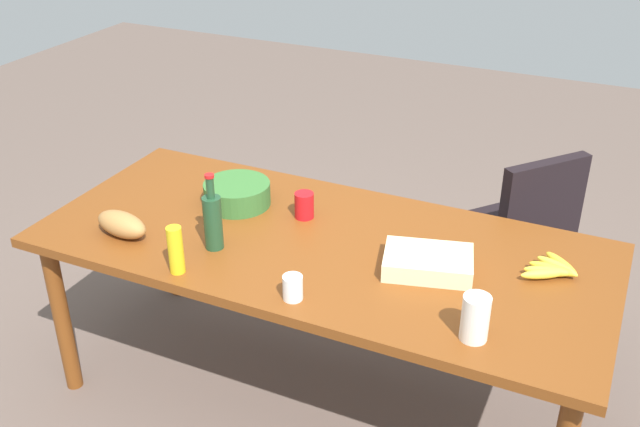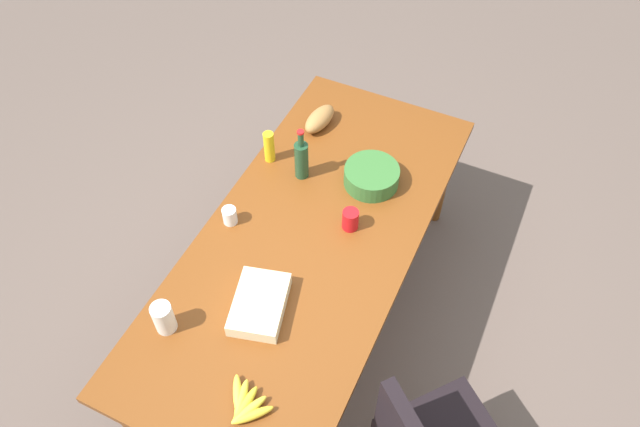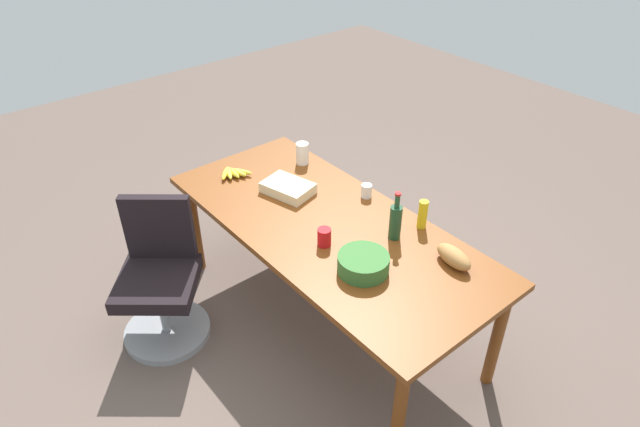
% 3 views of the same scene
% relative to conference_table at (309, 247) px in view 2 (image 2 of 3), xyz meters
% --- Properties ---
extents(ground_plane, '(10.00, 10.00, 0.00)m').
position_rel_conference_table_xyz_m(ground_plane, '(0.00, 0.00, -0.71)').
color(ground_plane, brown).
extents(conference_table, '(2.24, 0.99, 0.79)m').
position_rel_conference_table_xyz_m(conference_table, '(0.00, 0.00, 0.00)').
color(conference_table, brown).
rests_on(conference_table, ground).
extents(salad_bowl, '(0.29, 0.29, 0.10)m').
position_rel_conference_table_xyz_m(salad_bowl, '(0.45, -0.14, 0.13)').
color(salad_bowl, '#34692E').
rests_on(salad_bowl, conference_table).
extents(wine_bottle, '(0.08, 0.08, 0.31)m').
position_rel_conference_table_xyz_m(wine_bottle, '(0.35, 0.21, 0.20)').
color(wine_bottle, '#1E4428').
rests_on(wine_bottle, conference_table).
extents(paper_cup, '(0.09, 0.09, 0.09)m').
position_rel_conference_table_xyz_m(paper_cup, '(-0.08, 0.39, 0.12)').
color(paper_cup, white).
rests_on(paper_cup, conference_table).
extents(mustard_bottle, '(0.06, 0.06, 0.18)m').
position_rel_conference_table_xyz_m(mustard_bottle, '(0.38, 0.42, 0.17)').
color(mustard_bottle, yellow).
rests_on(mustard_bottle, conference_table).
extents(bread_loaf, '(0.25, 0.14, 0.10)m').
position_rel_conference_table_xyz_m(bread_loaf, '(0.73, 0.29, 0.13)').
color(bread_loaf, '#A6723C').
rests_on(bread_loaf, conference_table).
extents(banana_bunch, '(0.20, 0.23, 0.04)m').
position_rel_conference_table_xyz_m(banana_bunch, '(-0.86, -0.14, 0.10)').
color(banana_bunch, yellow).
rests_on(banana_bunch, conference_table).
extents(red_solo_cup, '(0.09, 0.09, 0.11)m').
position_rel_conference_table_xyz_m(red_solo_cup, '(0.14, -0.15, 0.13)').
color(red_solo_cup, red).
rests_on(red_solo_cup, conference_table).
extents(sheet_cake, '(0.37, 0.29, 0.07)m').
position_rel_conference_table_xyz_m(sheet_cake, '(-0.44, 0.03, 0.11)').
color(sheet_cake, beige).
rests_on(sheet_cake, conference_table).
extents(mayo_jar, '(0.11, 0.11, 0.16)m').
position_rel_conference_table_xyz_m(mayo_jar, '(-0.70, 0.35, 0.15)').
color(mayo_jar, white).
rests_on(mayo_jar, conference_table).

